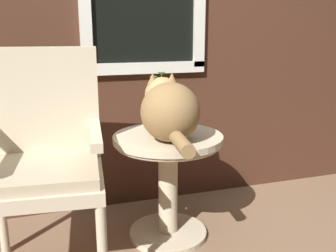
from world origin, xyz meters
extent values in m
cube|color=#47281C|center=(0.00, 0.74, 1.30)|extent=(4.00, 0.04, 2.60)
cube|color=silver|center=(0.07, 0.70, 0.91)|extent=(0.78, 0.03, 0.07)
cylinder|color=beige|center=(0.06, 0.23, 0.01)|extent=(0.44, 0.44, 0.03)
cylinder|color=beige|center=(0.06, 0.23, 0.29)|extent=(0.11, 0.11, 0.53)
cylinder|color=beige|center=(0.06, 0.23, 0.57)|extent=(0.59, 0.59, 0.03)
torus|color=beige|center=(0.06, 0.23, 0.55)|extent=(0.57, 0.57, 0.02)
cylinder|color=beige|center=(-0.80, 0.32, 0.22)|extent=(0.04, 0.04, 0.45)
cylinder|color=beige|center=(-0.31, 0.27, 0.22)|extent=(0.04, 0.04, 0.45)
cube|color=beige|center=(-0.58, 0.06, 0.48)|extent=(0.58, 0.57, 0.06)
cube|color=#BBA98B|center=(-0.58, 0.06, 0.53)|extent=(0.54, 0.52, 0.05)
cube|color=beige|center=(-0.56, 0.29, 0.78)|extent=(0.54, 0.11, 0.55)
cube|color=beige|center=(-0.34, 0.04, 0.69)|extent=(0.10, 0.48, 0.04)
ellipsoid|color=olive|center=(0.04, 0.13, 0.74)|extent=(0.33, 0.36, 0.30)
sphere|color=tan|center=(0.07, 0.34, 0.79)|extent=(0.19, 0.19, 0.19)
cone|color=olive|center=(0.12, 0.34, 0.88)|extent=(0.06, 0.06, 0.07)
cone|color=olive|center=(0.02, 0.35, 0.88)|extent=(0.06, 0.06, 0.07)
cylinder|color=olive|center=(0.02, -0.10, 0.65)|extent=(0.10, 0.30, 0.07)
cylinder|color=slate|center=(0.08, 0.41, 0.60)|extent=(0.07, 0.07, 0.01)
ellipsoid|color=slate|center=(0.08, 0.41, 0.66)|extent=(0.12, 0.12, 0.12)
cylinder|color=slate|center=(0.08, 0.41, 0.73)|extent=(0.07, 0.07, 0.05)
torus|color=slate|center=(0.08, 0.41, 0.76)|extent=(0.08, 0.08, 0.01)
cylinder|color=#47893D|center=(0.07, 0.39, 0.83)|extent=(0.01, 0.05, 0.14)
cone|color=#47893D|center=(0.07, 0.37, 0.90)|extent=(0.04, 0.04, 0.02)
cylinder|color=#47893D|center=(0.06, 0.42, 0.82)|extent=(0.04, 0.02, 0.12)
cone|color=#47893D|center=(0.04, 0.43, 0.88)|extent=(0.04, 0.04, 0.02)
camera|label=1|loc=(-0.53, -1.62, 1.13)|focal=40.51mm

